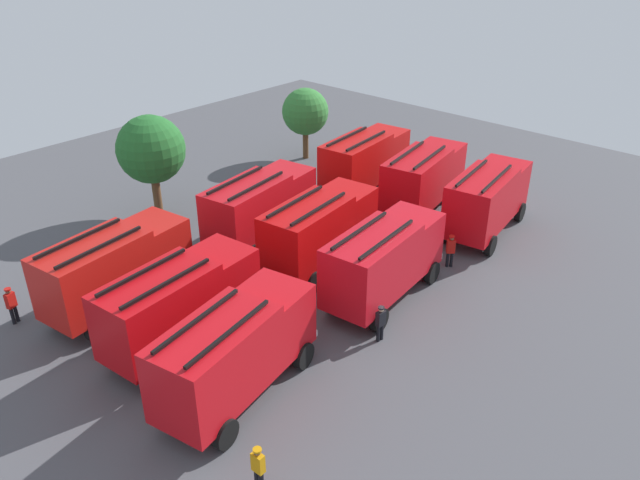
# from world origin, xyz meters

# --- Properties ---
(ground_plane) EXTENTS (55.19, 55.19, 0.00)m
(ground_plane) POSITION_xyz_m (0.00, 0.00, 0.00)
(ground_plane) COLOR #4C4C51
(fire_truck_0) EXTENTS (7.53, 3.81, 3.88)m
(fire_truck_0) POSITION_xyz_m (-9.31, -4.27, 2.15)
(fire_truck_0) COLOR red
(fire_truck_0) RESTS_ON ground
(fire_truck_1) EXTENTS (7.41, 3.34, 3.88)m
(fire_truck_1) POSITION_xyz_m (-0.41, -4.29, 2.15)
(fire_truck_1) COLOR red
(fire_truck_1) RESTS_ON ground
(fire_truck_2) EXTENTS (7.48, 3.61, 3.88)m
(fire_truck_2) POSITION_xyz_m (8.81, -4.48, 2.15)
(fire_truck_2) COLOR red
(fire_truck_2) RESTS_ON ground
(fire_truck_3) EXTENTS (7.41, 3.35, 3.88)m
(fire_truck_3) POSITION_xyz_m (-8.78, -0.24, 2.15)
(fire_truck_3) COLOR red
(fire_truck_3) RESTS_ON ground
(fire_truck_4) EXTENTS (7.44, 3.45, 3.88)m
(fire_truck_4) POSITION_xyz_m (-0.10, -0.07, 2.15)
(fire_truck_4) COLOR red
(fire_truck_4) RESTS_ON ground
(fire_truck_5) EXTENTS (7.51, 3.72, 3.88)m
(fire_truck_5) POSITION_xyz_m (9.08, -0.14, 2.15)
(fire_truck_5) COLOR red
(fire_truck_5) RESTS_ON ground
(fire_truck_6) EXTENTS (7.47, 3.54, 3.88)m
(fire_truck_6) POSITION_xyz_m (-8.98, 4.20, 2.15)
(fire_truck_6) COLOR red
(fire_truck_6) RESTS_ON ground
(fire_truck_7) EXTENTS (7.48, 3.61, 3.88)m
(fire_truck_7) POSITION_xyz_m (-0.24, 4.12, 2.15)
(fire_truck_7) COLOR red
(fire_truck_7) RESTS_ON ground
(fire_truck_8) EXTENTS (7.42, 3.38, 3.88)m
(fire_truck_8) POSITION_xyz_m (8.94, 4.23, 2.15)
(fire_truck_8) COLOR red
(fire_truck_8) RESTS_ON ground
(firefighter_0) EXTENTS (0.48, 0.37, 1.77)m
(firefighter_0) POSITION_xyz_m (-12.84, 6.58, 1.00)
(firefighter_0) COLOR black
(firefighter_0) RESTS_ON ground
(firefighter_1) EXTENTS (0.44, 0.28, 1.68)m
(firefighter_1) POSITION_xyz_m (-3.07, -6.18, 0.94)
(firefighter_1) COLOR black
(firefighter_1) RESTS_ON ground
(firefighter_2) EXTENTS (0.28, 0.43, 1.73)m
(firefighter_2) POSITION_xyz_m (-11.77, -8.03, 0.97)
(firefighter_2) COLOR black
(firefighter_2) RESTS_ON ground
(firefighter_3) EXTENTS (0.47, 0.46, 1.61)m
(firefighter_3) POSITION_xyz_m (5.84, 6.18, 0.89)
(firefighter_3) COLOR black
(firefighter_3) RESTS_ON ground
(firefighter_4) EXTENTS (0.47, 0.47, 1.77)m
(firefighter_4) POSITION_xyz_m (4.23, -5.07, 1.00)
(firefighter_4) COLOR black
(firefighter_4) RESTS_ON ground
(tree_0) EXTENTS (3.91, 3.91, 6.07)m
(tree_0) POSITION_xyz_m (-2.07, 11.08, 4.08)
(tree_0) COLOR brown
(tree_0) RESTS_ON ground
(tree_1) EXTENTS (3.30, 3.30, 5.12)m
(tree_1) POSITION_xyz_m (10.77, 11.11, 3.45)
(tree_1) COLOR brown
(tree_1) RESTS_ON ground
(traffic_cone_0) EXTENTS (0.46, 0.46, 0.66)m
(traffic_cone_0) POSITION_xyz_m (-1.21, -1.92, 0.33)
(traffic_cone_0) COLOR #F2600C
(traffic_cone_0) RESTS_ON ground
(traffic_cone_1) EXTENTS (0.39, 0.39, 0.56)m
(traffic_cone_1) POSITION_xyz_m (-9.91, -2.20, 0.28)
(traffic_cone_1) COLOR #F2600C
(traffic_cone_1) RESTS_ON ground
(traffic_cone_2) EXTENTS (0.51, 0.51, 0.72)m
(traffic_cone_2) POSITION_xyz_m (9.21, -2.49, 0.36)
(traffic_cone_2) COLOR #F2600C
(traffic_cone_2) RESTS_ON ground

